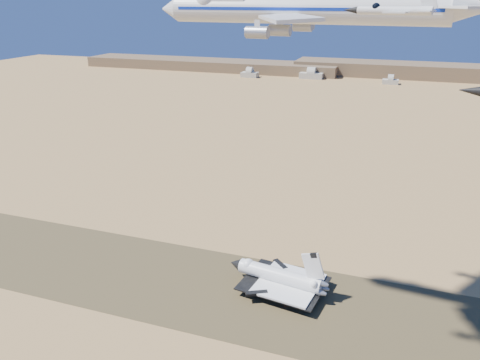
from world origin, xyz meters
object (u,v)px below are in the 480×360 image
(shuttle, at_px, (279,277))
(carrier_747, at_px, (291,10))
(chase_jet_a, at_px, (392,10))
(crew_a, at_px, (285,304))
(crew_c, at_px, (292,302))
(crew_b, at_px, (294,301))
(chase_jet_e, at_px, (402,8))

(shuttle, height_order, carrier_747, carrier_747)
(carrier_747, bearing_deg, chase_jet_a, -56.15)
(crew_a, relative_size, crew_c, 1.02)
(crew_a, bearing_deg, crew_c, -58.04)
(crew_b, bearing_deg, crew_a, 128.24)
(crew_a, bearing_deg, chase_jet_a, -162.82)
(shuttle, bearing_deg, crew_a, -54.11)
(crew_b, height_order, chase_jet_a, chase_jet_a)
(carrier_747, xyz_separation_m, crew_b, (2.79, 9.10, -94.07))
(carrier_747, relative_size, crew_c, 45.08)
(chase_jet_a, bearing_deg, crew_c, 126.19)
(shuttle, bearing_deg, crew_c, -39.76)
(crew_c, height_order, chase_jet_e, chase_jet_e)
(shuttle, relative_size, carrier_747, 0.44)
(chase_jet_a, bearing_deg, crew_b, 125.17)
(crew_b, bearing_deg, shuttle, 45.62)
(crew_c, bearing_deg, chase_jet_a, 134.04)
(crew_c, relative_size, chase_jet_e, 0.12)
(carrier_747, height_order, chase_jet_e, carrier_747)
(crew_b, distance_m, chase_jet_a, 113.04)
(crew_b, relative_size, chase_jet_a, 0.12)
(carrier_747, distance_m, crew_c, 94.36)
(crew_b, height_order, chase_jet_e, chase_jet_e)
(shuttle, height_order, crew_b, shuttle)
(carrier_747, xyz_separation_m, crew_a, (0.03, 6.70, -93.95))
(chase_jet_a, distance_m, chase_jet_e, 98.78)
(crew_a, relative_size, chase_jet_e, 0.12)
(carrier_747, height_order, crew_a, carrier_747)
(crew_c, bearing_deg, crew_a, 61.10)
(shuttle, xyz_separation_m, chase_jet_a, (30.85, -63.02, 91.03))
(shuttle, relative_size, chase_jet_a, 2.78)
(chase_jet_e, bearing_deg, carrier_747, -120.39)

